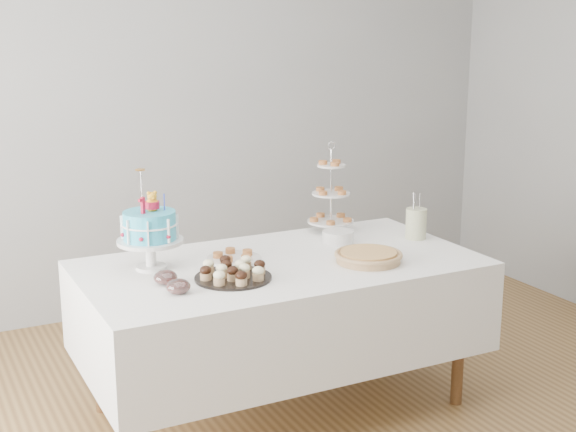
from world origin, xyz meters
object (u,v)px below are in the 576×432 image
pie (368,256)px  pastry_plate (234,257)px  plate_stack (338,237)px  jam_bowl_b (178,287)px  cupcake_tray (233,271)px  jam_bowl_a (165,278)px  birthday_cake (150,243)px  tiered_stand (331,194)px  table (281,306)px  utensil_pitcher (416,222)px

pie → pastry_plate: (-0.57, 0.32, -0.01)m
plate_stack → jam_bowl_b: plate_stack is taller
cupcake_tray → jam_bowl_a: size_ratio=3.29×
plate_stack → jam_bowl_b: (-1.02, -0.38, -0.00)m
birthday_cake → tiered_stand: tiered_stand is taller
table → birthday_cake: (-0.59, 0.17, 0.36)m
tiered_stand → pastry_plate: (-0.70, -0.27, -0.19)m
table → pastry_plate: bearing=145.7°
table → pastry_plate: (-0.19, 0.13, 0.24)m
table → jam_bowl_a: bearing=-173.6°
jam_bowl_a → cupcake_tray: bearing=-13.4°
tiered_stand → plate_stack: size_ratio=3.04×
pie → tiered_stand: bearing=77.7°
plate_stack → pastry_plate: (-0.61, -0.04, -0.01)m
cupcake_tray → utensil_pitcher: size_ratio=1.41×
plate_stack → utensil_pitcher: size_ratio=0.66×
tiered_stand → utensil_pitcher: bearing=-46.1°
pastry_plate → jam_bowl_a: (-0.41, -0.20, 0.01)m
tiered_stand → plate_stack: bearing=-110.8°
cupcake_tray → plate_stack: bearing=23.0°
cupcake_tray → jam_bowl_a: cupcake_tray is taller
plate_stack → jam_bowl_b: 1.09m
jam_bowl_a → jam_bowl_b: (0.01, -0.14, -0.00)m
pastry_plate → jam_bowl_a: jam_bowl_a is taller
table → pie: pie is taller
plate_stack → pastry_plate: size_ratio=0.62×
jam_bowl_b → table: bearing=19.5°
pastry_plate → jam_bowl_a: bearing=-154.5°
pie → jam_bowl_a: bearing=172.7°
cupcake_tray → pie: bearing=-4.6°
table → plate_stack: 0.53m
plate_stack → jam_bowl_b: size_ratio=1.55×
tiered_stand → jam_bowl_b: bearing=-151.1°
cupcake_tray → pie: 0.69m
birthday_cake → utensil_pitcher: 1.44m
cupcake_tray → tiered_stand: (0.82, 0.54, 0.17)m
birthday_cake → utensil_pitcher: (1.43, -0.12, -0.04)m
pastry_plate → utensil_pitcher: size_ratio=1.07×
jam_bowl_b → utensil_pitcher: utensil_pitcher is taller
pie → table: bearing=153.0°
plate_stack → utensil_pitcher: 0.44m
tiered_stand → table: bearing=-141.9°
pastry_plate → cupcake_tray: bearing=-113.9°
jam_bowl_b → pie: bearing=1.0°
tiered_stand → pie: bearing=-102.3°
birthday_cake → utensil_pitcher: birthday_cake is taller
pie → jam_bowl_b: jam_bowl_b is taller
plate_stack → jam_bowl_a: size_ratio=1.54×
table → utensil_pitcher: bearing=3.9°
jam_bowl_b → utensil_pitcher: (1.44, 0.27, 0.06)m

